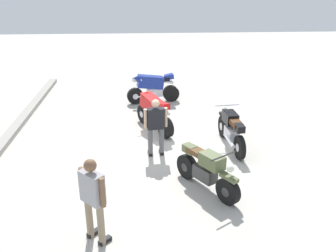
{
  "coord_description": "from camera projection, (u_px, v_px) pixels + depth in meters",
  "views": [
    {
      "loc": [
        -9.41,
        0.49,
        4.69
      ],
      "look_at": [
        -0.06,
        -0.04,
        0.75
      ],
      "focal_mm": 40.64,
      "sensor_mm": 36.0,
      "label": 1
    }
  ],
  "objects": [
    {
      "name": "motorcycle_blue_sportbike",
      "position": [
        153.0,
        87.0,
        13.97
      ],
      "size": [
        0.72,
        1.95,
        1.14
      ],
      "rotation": [
        0.0,
        0.0,
        1.75
      ],
      "color": "black",
      "rests_on": "ground"
    },
    {
      "name": "ground_plane",
      "position": [
        166.0,
        150.0,
        10.5
      ],
      "size": [
        40.0,
        40.0,
        0.0
      ],
      "primitive_type": "plane",
      "color": "#B7B2A8"
    },
    {
      "name": "motorcycle_olive_vintage",
      "position": [
        206.0,
        170.0,
        8.48
      ],
      "size": [
        1.71,
        1.22,
        1.07
      ],
      "rotation": [
        0.0,
        0.0,
        3.73
      ],
      "color": "black",
      "rests_on": "ground"
    },
    {
      "name": "motorcycle_black_cruiser",
      "position": [
        231.0,
        130.0,
        10.5
      ],
      "size": [
        2.09,
        0.7,
        1.09
      ],
      "rotation": [
        0.0,
        0.0,
        0.11
      ],
      "color": "black",
      "rests_on": "ground"
    },
    {
      "name": "motorcycle_red_sportbike",
      "position": [
        154.0,
        111.0,
        11.62
      ],
      "size": [
        1.8,
        1.11,
        1.14
      ],
      "rotation": [
        0.0,
        0.0,
        0.5
      ],
      "color": "black",
      "rests_on": "ground"
    },
    {
      "name": "person_in_gray_shirt",
      "position": [
        93.0,
        196.0,
        6.68
      ],
      "size": [
        0.54,
        0.55,
        1.69
      ],
      "rotation": [
        0.0,
        0.0,
        5.52
      ],
      "color": "gray",
      "rests_on": "ground"
    },
    {
      "name": "person_in_black_shirt",
      "position": [
        156.0,
        125.0,
        9.9
      ],
      "size": [
        0.36,
        0.63,
        1.57
      ],
      "rotation": [
        0.0,
        0.0,
        0.15
      ],
      "color": "#59595B",
      "rests_on": "ground"
    }
  ]
}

